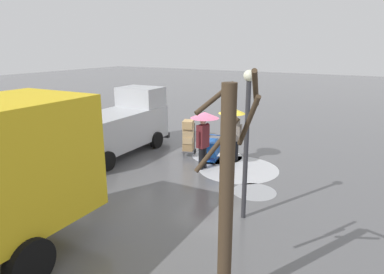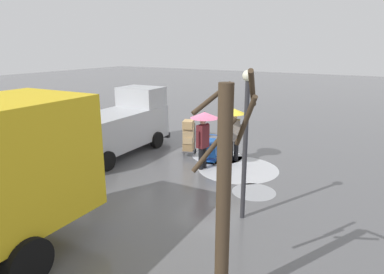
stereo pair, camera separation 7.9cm
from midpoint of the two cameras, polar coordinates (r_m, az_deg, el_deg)
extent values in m
plane|color=#5B5B5E|center=(13.76, 2.81, -3.64)|extent=(90.00, 90.00, 0.00)
cylinder|color=#999BA0|center=(10.94, 10.16, -8.97)|extent=(1.36, 1.36, 0.01)
cylinder|color=silver|center=(14.09, 4.06, -3.19)|extent=(2.05, 2.05, 0.01)
cylinder|color=silver|center=(12.77, 7.54, -5.26)|extent=(2.96, 2.96, 0.01)
cube|color=#B7BABF|center=(14.36, -13.02, 1.19)|extent=(2.17, 5.27, 1.40)
cube|color=#B7BABF|center=(15.60, -8.71, 6.69)|extent=(1.89, 1.47, 0.84)
cube|color=black|center=(16.31, -7.09, 4.24)|extent=(1.66, 0.13, 0.63)
cube|color=#232326|center=(16.57, -6.90, 0.70)|extent=(1.96, 0.24, 0.24)
cylinder|color=black|center=(16.33, -11.82, 0.40)|extent=(0.27, 0.73, 0.72)
cylinder|color=black|center=(15.19, -6.10, -0.47)|extent=(0.27, 0.73, 0.72)
cylinder|color=black|center=(14.11, -20.14, -2.56)|extent=(0.27, 0.73, 0.72)
cylinder|color=black|center=(12.77, -14.19, -3.91)|extent=(0.27, 0.73, 0.72)
cylinder|color=black|center=(7.48, -25.70, -18.38)|extent=(0.34, 0.97, 0.96)
cube|color=#1951B2|center=(13.16, 3.04, -1.79)|extent=(0.67, 0.85, 0.56)
cube|color=#1951B2|center=(13.30, 3.02, -3.68)|extent=(0.60, 0.77, 0.04)
cylinder|color=#1951B2|center=(13.44, 3.54, 0.34)|extent=(0.57, 0.16, 0.04)
sphere|color=black|center=(13.00, 3.54, -4.56)|extent=(0.10, 0.10, 0.10)
sphere|color=black|center=(13.11, 1.78, -4.37)|extent=(0.10, 0.10, 0.10)
sphere|color=black|center=(13.56, 4.20, -3.73)|extent=(0.10, 0.10, 0.10)
sphere|color=black|center=(13.66, 2.50, -3.56)|extent=(0.10, 0.10, 0.10)
cube|color=#515156|center=(14.09, -0.77, -2.25)|extent=(0.67, 0.74, 0.03)
cylinder|color=#515156|center=(14.19, 0.28, 0.19)|extent=(0.04, 0.04, 1.10)
cylinder|color=#515156|center=(14.26, -1.47, 0.26)|extent=(0.04, 0.04, 1.10)
cylinder|color=black|center=(14.38, 0.36, -2.37)|extent=(0.12, 0.20, 0.20)
cylinder|color=black|center=(14.45, -1.53, -2.29)|extent=(0.12, 0.20, 0.20)
cube|color=#A37F51|center=(14.04, -0.78, -1.57)|extent=(0.53, 0.52, 0.32)
cube|color=tan|center=(13.96, -0.78, -0.44)|extent=(0.52, 0.57, 0.26)
cube|color=tan|center=(13.88, -0.79, 0.78)|extent=(0.55, 0.55, 0.35)
cube|color=tan|center=(13.80, -0.79, 2.13)|extent=(0.56, 0.64, 0.32)
cylinder|color=black|center=(12.49, 1.34, -3.63)|extent=(0.18, 0.18, 0.82)
cylinder|color=black|center=(12.64, 1.89, -3.40)|extent=(0.18, 0.18, 0.82)
cube|color=#5B1E23|center=(12.32, 1.64, 0.15)|extent=(0.34, 0.48, 0.84)
sphere|color=beige|center=(12.19, 1.66, 2.60)|extent=(0.22, 0.22, 0.22)
cylinder|color=#5B1E23|center=(12.14, 0.90, -0.33)|extent=(0.10, 0.10, 0.55)
cylinder|color=#5B1E23|center=(12.42, 2.08, 1.31)|extent=(0.31, 0.14, 0.50)
cylinder|color=#333338|center=(12.31, 1.94, 1.95)|extent=(0.02, 0.02, 0.86)
cone|color=#E0668E|center=(12.23, 1.95, 3.68)|extent=(1.04, 1.04, 0.22)
sphere|color=#333338|center=(12.20, 1.96, 4.28)|extent=(0.04, 0.04, 0.04)
cylinder|color=black|center=(13.52, 7.19, -2.27)|extent=(0.18, 0.18, 0.82)
cylinder|color=black|center=(13.52, 6.34, -2.23)|extent=(0.18, 0.18, 0.82)
cube|color=slate|center=(13.30, 6.88, 1.16)|extent=(0.51, 0.43, 0.84)
sphere|color=beige|center=(13.18, 6.95, 3.44)|extent=(0.22, 0.22, 0.22)
cylinder|color=slate|center=(13.31, 7.99, 0.91)|extent=(0.10, 0.10, 0.55)
cylinder|color=slate|center=(13.23, 6.12, 2.10)|extent=(0.21, 0.32, 0.50)
cylinder|color=#333338|center=(13.21, 6.49, 2.78)|extent=(0.02, 0.02, 0.86)
cone|color=yellow|center=(13.14, 6.54, 4.40)|extent=(1.04, 1.04, 0.22)
sphere|color=#333338|center=(13.11, 6.56, 4.96)|extent=(0.04, 0.04, 0.04)
cylinder|color=#423323|center=(5.67, 5.31, -10.90)|extent=(0.24, 0.24, 3.89)
cylinder|color=#423323|center=(5.67, 3.80, -1.31)|extent=(0.57, 0.69, 0.89)
cylinder|color=#423323|center=(5.09, 10.12, 7.94)|extent=(0.30, 0.80, 0.64)
cylinder|color=#423323|center=(5.34, 8.97, 2.52)|extent=(0.55, 0.57, 0.93)
cylinder|color=#423323|center=(5.45, 3.45, 6.51)|extent=(0.43, 0.71, 0.49)
cylinder|color=#2D2D33|center=(8.71, 8.73, -2.60)|extent=(0.12, 0.12, 3.60)
sphere|color=#EAEACC|center=(8.33, 9.26, 10.08)|extent=(0.28, 0.28, 0.28)
camera|label=1|loc=(0.04, -90.17, -0.05)|focal=31.94mm
camera|label=2|loc=(0.04, 89.83, 0.05)|focal=31.94mm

